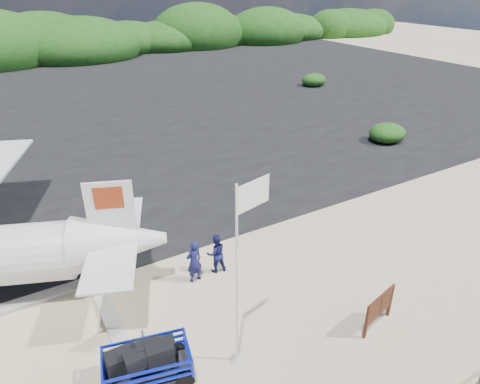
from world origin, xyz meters
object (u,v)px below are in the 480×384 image
object	(u,v)px
signboard	(376,326)
aircraft_large	(214,92)
crew_a	(194,261)
crew_b	(216,253)
flagpole	(237,360)
baggage_cart	(149,380)

from	to	relation	value
signboard	aircraft_large	size ratio (longest dim) A/B	0.09
crew_a	aircraft_large	size ratio (longest dim) A/B	0.10
crew_b	aircraft_large	xyz separation A→B (m)	(12.59, 24.60, -0.78)
crew_a	crew_b	size ratio (longest dim) A/B	1.09
aircraft_large	crew_b	bearing A→B (deg)	84.57
signboard	crew_b	size ratio (longest dim) A/B	1.02
signboard	aircraft_large	bearing A→B (deg)	59.19
flagpole	aircraft_large	xyz separation A→B (m)	(14.03, 28.65, 0.00)
flagpole	crew_b	distance (m)	4.37
baggage_cart	crew_a	xyz separation A→B (m)	(2.95, 3.31, 0.85)
crew_b	baggage_cart	bearing A→B (deg)	51.29
baggage_cart	crew_a	world-z (taller)	crew_a
signboard	aircraft_large	world-z (taller)	aircraft_large
crew_b	aircraft_large	world-z (taller)	aircraft_large
aircraft_large	flagpole	bearing A→B (deg)	85.58
flagpole	signboard	xyz separation A→B (m)	(4.50, -1.10, 0.00)
flagpole	aircraft_large	distance (m)	31.90
crew_a	aircraft_large	xyz separation A→B (m)	(13.54, 24.73, -0.85)
crew_a	crew_b	world-z (taller)	crew_a
baggage_cart	flagpole	size ratio (longest dim) A/B	0.44
baggage_cart	aircraft_large	world-z (taller)	aircraft_large
flagpole	signboard	size ratio (longest dim) A/B	3.56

